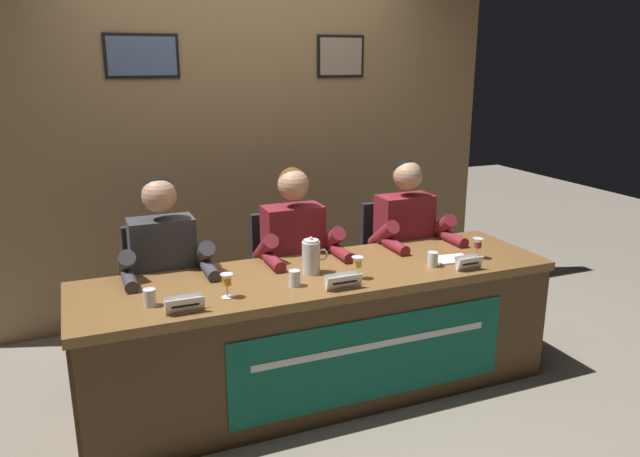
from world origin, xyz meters
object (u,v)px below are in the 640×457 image
panelist_left (166,270)px  juice_glass_right (478,245)px  juice_glass_left (227,281)px  water_pitcher_central (312,257)px  panelist_right (410,240)px  nameplate_right (469,263)px  chair_right (394,270)px  chair_left (164,304)px  panelist_center (298,254)px  water_cup_left (150,299)px  nameplate_left (185,304)px  nameplate_center (343,281)px  document_stack_right (452,259)px  juice_glass_center (357,264)px  chair_center (287,286)px  water_cup_right (433,260)px  water_cup_center (295,279)px  conference_table (328,318)px

panelist_left → juice_glass_right: (1.73, -0.49, 0.09)m
juice_glass_left → water_pitcher_central: 0.54m
panelist_right → nameplate_right: size_ratio=8.09×
chair_right → chair_left: bearing=180.0°
panelist_center → water_pitcher_central: 0.37m
water_cup_left → juice_glass_right: bearing=-0.0°
nameplate_left → panelist_center: (0.79, 0.63, -0.04)m
chair_left → nameplate_right: bearing=-28.0°
chair_right → nameplate_center: bearing=-132.7°
nameplate_right → document_stack_right: 0.18m
panelist_center → water_pitcher_central: bearing=-98.2°
juice_glass_center → panelist_right: bearing=39.6°
water_cup_left → chair_center: bearing=36.5°
panelist_center → nameplate_right: bearing=-39.1°
juice_glass_right → chair_center: bearing=144.0°
nameplate_right → water_cup_right: 0.20m
nameplate_center → chair_center: bearing=90.9°
panelist_center → nameplate_right: panelist_center is taller
water_pitcher_central → chair_left: bearing=142.7°
nameplate_left → document_stack_right: 1.59m
nameplate_left → panelist_left: bearing=89.3°
nameplate_left → nameplate_center: bearing=-0.3°
nameplate_center → water_pitcher_central: water_pitcher_central is taller
panelist_left → water_cup_left: panelist_left is taller
juice_glass_left → juice_glass_center: (0.71, -0.00, 0.00)m
juice_glass_left → document_stack_right: bearing=2.7°
chair_left → juice_glass_center: size_ratio=7.36×
water_cup_left → water_pitcher_central: (0.88, 0.13, 0.06)m
water_cup_left → nameplate_right: 1.72m
water_cup_center → juice_glass_right: juice_glass_right is taller
panelist_left → nameplate_right: 1.69m
panelist_right → chair_right: bearing=90.0°
chair_left → panelist_center: 0.86m
document_stack_right → conference_table: bearing=179.6°
nameplate_center → water_pitcher_central: (-0.07, 0.28, 0.05)m
water_cup_left → panelist_right: panelist_right is taller
conference_table → chair_right: chair_right is taller
chair_center → juice_glass_right: size_ratio=7.36×
nameplate_left → water_cup_left: (-0.14, 0.14, -0.00)m
juice_glass_left → juice_glass_right: same height
water_cup_center → water_pitcher_central: water_pitcher_central is taller
chair_left → water_cup_center: 0.97m
panelist_right → juice_glass_right: (0.16, -0.49, 0.09)m
panelist_center → document_stack_right: bearing=-30.3°
chair_center → document_stack_right: size_ratio=4.08×
juice_glass_left → nameplate_right: size_ratio=0.81×
water_cup_left → nameplate_left: bearing=-45.1°
chair_center → water_pitcher_central: bearing=-95.3°
panelist_center → water_cup_center: panelist_center is taller
nameplate_center → nameplate_left: bearing=179.7°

